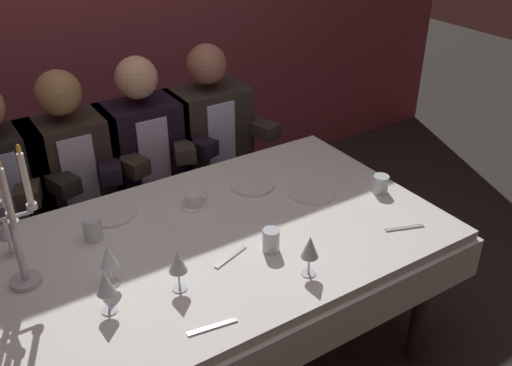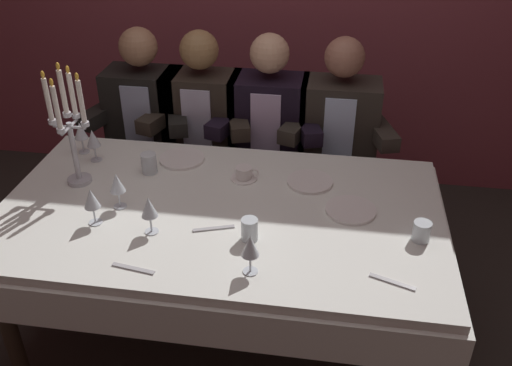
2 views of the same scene
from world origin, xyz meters
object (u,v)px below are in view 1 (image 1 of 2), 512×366
(dinner_plate_2, at_px, (311,192))
(seated_diner_2, at_px, (144,151))
(coffee_cup_0, at_px, (194,200))
(seated_diner_1, at_px, (72,169))
(seated_diner_3, at_px, (209,134))
(dinner_plate_0, at_px, (110,213))
(wine_glass_2, at_px, (178,262))
(wine_glass_4, at_px, (310,248))
(wine_glass_5, at_px, (109,258))
(seated_diner_0, at_px, (0,188))
(water_tumbler_1, at_px, (381,184))
(wine_glass_3, at_px, (105,284))
(water_tumbler_2, at_px, (92,229))
(candelabra, at_px, (11,220))
(water_tumbler_0, at_px, (271,240))
(dinner_plate_1, at_px, (252,185))
(wine_glass_0, at_px, (6,229))
(dining_table, at_px, (210,262))

(dinner_plate_2, height_order, seated_diner_2, seated_diner_2)
(coffee_cup_0, distance_m, seated_diner_1, 0.72)
(coffee_cup_0, bearing_deg, seated_diner_3, 56.34)
(dinner_plate_0, relative_size, wine_glass_2, 1.35)
(wine_glass_4, distance_m, wine_glass_5, 0.71)
(seated_diner_0, height_order, seated_diner_3, same)
(dinner_plate_0, relative_size, water_tumbler_1, 2.71)
(dinner_plate_0, bearing_deg, wine_glass_3, -110.47)
(wine_glass_2, distance_m, water_tumbler_2, 0.49)
(coffee_cup_0, bearing_deg, seated_diner_2, 87.17)
(water_tumbler_1, bearing_deg, wine_glass_4, -155.20)
(dinner_plate_2, distance_m, wine_glass_4, 0.59)
(wine_glass_4, relative_size, seated_diner_0, 0.13)
(wine_glass_3, bearing_deg, candelabra, 123.82)
(wine_glass_2, relative_size, water_tumbler_0, 1.75)
(dinner_plate_1, xyz_separation_m, dinner_plate_2, (0.19, -0.20, 0.00))
(dinner_plate_2, bearing_deg, candelabra, 177.54)
(dinner_plate_0, xyz_separation_m, seated_diner_3, (0.75, 0.50, -0.01))
(dinner_plate_1, height_order, seated_diner_1, seated_diner_1)
(dinner_plate_0, relative_size, wine_glass_5, 1.35)
(dinner_plate_0, distance_m, coffee_cup_0, 0.36)
(dinner_plate_0, distance_m, water_tumbler_0, 0.73)
(water_tumbler_1, bearing_deg, candelabra, 172.06)
(water_tumbler_2, xyz_separation_m, coffee_cup_0, (0.45, 0.01, -0.02))
(seated_diner_1, height_order, seated_diner_2, same)
(water_tumbler_0, distance_m, seated_diner_2, 1.09)
(seated_diner_0, distance_m, seated_diner_3, 1.10)
(dinner_plate_2, xyz_separation_m, water_tumbler_2, (-0.95, 0.19, 0.04))
(wine_glass_2, distance_m, water_tumbler_0, 0.40)
(wine_glass_5, xyz_separation_m, water_tumbler_2, (0.04, 0.30, -0.07))
(wine_glass_0, xyz_separation_m, wine_glass_5, (0.26, -0.37, -0.00))
(coffee_cup_0, xyz_separation_m, seated_diner_2, (0.03, 0.63, -0.03))
(wine_glass_0, xyz_separation_m, wine_glass_4, (0.88, -0.71, -0.00))
(dinner_plate_0, xyz_separation_m, wine_glass_0, (-0.42, -0.07, 0.11))
(dinner_plate_0, distance_m, dinner_plate_1, 0.65)
(dining_table, distance_m, wine_glass_0, 0.79)
(candelabra, relative_size, seated_diner_0, 0.46)
(dinner_plate_0, xyz_separation_m, water_tumbler_1, (1.10, -0.48, 0.03))
(water_tumbler_2, bearing_deg, dinner_plate_0, 49.35)
(water_tumbler_2, height_order, coffee_cup_0, water_tumbler_2)
(seated_diner_2, height_order, seated_diner_3, same)
(water_tumbler_1, xyz_separation_m, seated_diner_3, (-0.35, 0.98, -0.05))
(wine_glass_0, relative_size, seated_diner_0, 0.13)
(wine_glass_2, height_order, seated_diner_0, seated_diner_0)
(wine_glass_3, bearing_deg, dinner_plate_1, 27.74)
(candelabra, xyz_separation_m, dinner_plate_0, (0.41, 0.27, -0.26))
(water_tumbler_1, distance_m, water_tumbler_2, 1.27)
(wine_glass_3, height_order, water_tumbler_1, wine_glass_3)
(dinner_plate_0, height_order, seated_diner_2, seated_diner_2)
(dinner_plate_0, relative_size, seated_diner_0, 0.18)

